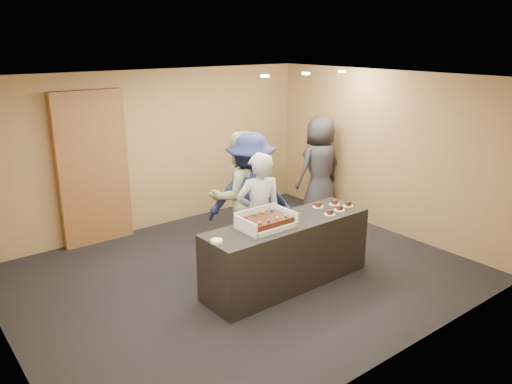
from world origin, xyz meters
TOP-DOWN VIEW (x-y plane):
  - room at (0.00, 0.00)m, footprint 6.04×6.00m
  - serving_counter at (0.32, -0.59)m, footprint 2.41×0.74m
  - storage_cabinet at (-1.12, 2.41)m, footprint 1.11×0.15m
  - cake_box at (-0.04, -0.57)m, footprint 0.68×0.47m
  - sheet_cake at (-0.04, -0.59)m, footprint 0.58×0.40m
  - plate_stack at (-0.81, -0.62)m, footprint 0.14×0.14m
  - slice_a at (0.93, -0.76)m, footprint 0.15×0.15m
  - slice_b at (1.02, -0.44)m, footprint 0.15×0.15m
  - slice_c at (1.16, -0.71)m, footprint 0.15×0.15m
  - slice_d at (1.29, -0.49)m, footprint 0.15×0.15m
  - slice_e at (1.39, -0.66)m, footprint 0.15×0.15m
  - person_server_grey at (0.19, -0.14)m, footprint 0.74×0.59m
  - person_sage_man at (0.34, 0.53)m, footprint 1.03×0.86m
  - person_navy_man at (0.43, 0.36)m, footprint 1.42×1.29m
  - person_brown_extra at (0.84, 1.12)m, footprint 0.94×0.98m
  - person_dark_suit at (2.52, 1.03)m, footprint 0.95×0.65m
  - ceiling_spotlights at (1.60, 0.50)m, footprint 1.72×0.12m

SIDE VIEW (x-z plane):
  - serving_counter at x=0.32m, z-range 0.00..0.90m
  - person_brown_extra at x=0.84m, z-range 0.00..1.64m
  - person_server_grey at x=0.19m, z-range 0.00..1.76m
  - plate_stack at x=-0.81m, z-range 0.90..0.94m
  - slice_a at x=0.93m, z-range 0.89..0.96m
  - slice_b at x=1.02m, z-range 0.89..0.96m
  - slice_c at x=1.16m, z-range 0.89..0.96m
  - slice_d at x=1.29m, z-range 0.89..0.96m
  - slice_e at x=1.39m, z-range 0.89..0.96m
  - person_dark_suit at x=2.52m, z-range 0.00..1.88m
  - cake_box at x=-0.04m, z-range 0.85..1.05m
  - person_navy_man at x=0.43m, z-range 0.00..1.91m
  - person_sage_man at x=0.34m, z-range 0.00..1.92m
  - sheet_cake at x=-0.04m, z-range 0.94..1.05m
  - storage_cabinet at x=-1.12m, z-range 0.00..2.44m
  - room at x=0.00m, z-range 0.00..2.70m
  - ceiling_spotlights at x=1.60m, z-range 2.66..2.69m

